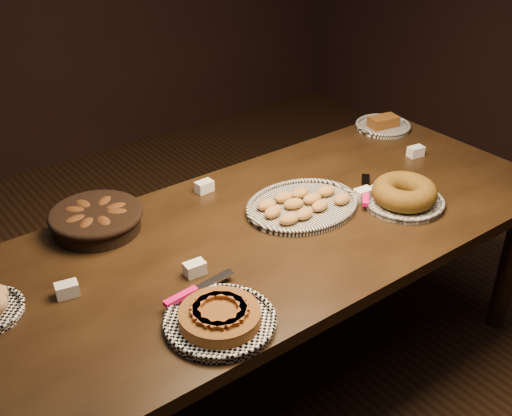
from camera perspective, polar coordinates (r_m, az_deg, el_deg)
ground at (r=2.83m, az=0.86°, el=-14.82°), size 5.00×5.00×0.00m
buffet_table at (r=2.39m, az=0.98°, el=-3.35°), size 2.40×1.00×0.75m
apple_tart_plate at (r=1.92m, az=-3.26°, el=-9.75°), size 0.34×0.35×0.06m
madeleine_platter at (r=2.47m, az=4.11°, el=0.28°), size 0.46×0.38×0.05m
bundt_cake_plate at (r=2.55m, az=13.01°, el=1.14°), size 0.33×0.41×0.10m
croissant_basket at (r=2.39m, az=-14.01°, el=-0.87°), size 0.34×0.34×0.09m
loaf_plate at (r=3.22m, az=11.23°, el=7.25°), size 0.27×0.27×0.06m
tent_cards at (r=2.42m, az=0.66°, el=-0.27°), size 1.73×0.50×0.04m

